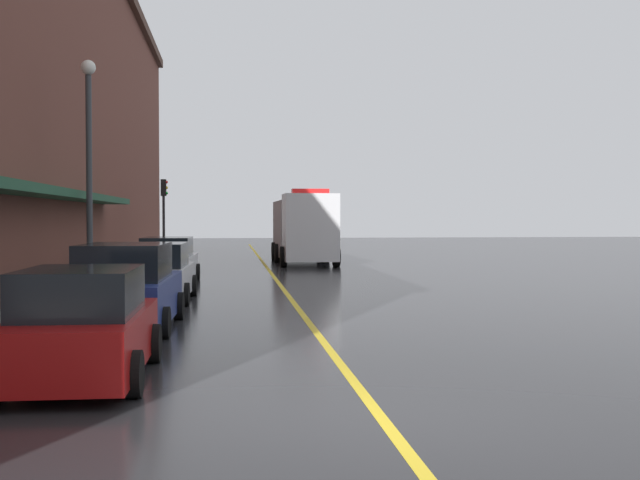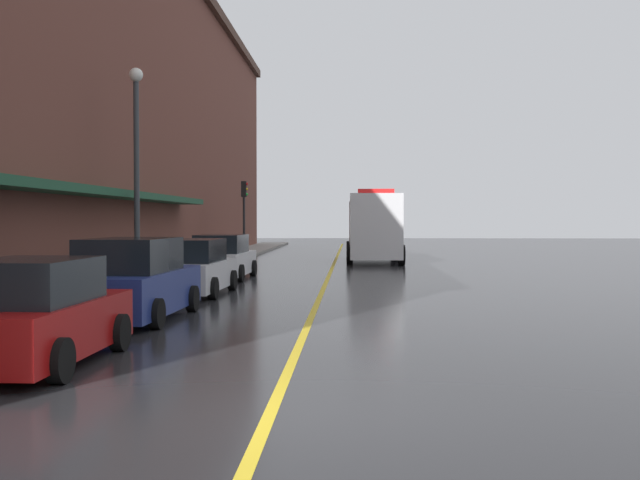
{
  "view_description": "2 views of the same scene",
  "coord_description": "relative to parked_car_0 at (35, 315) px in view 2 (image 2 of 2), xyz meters",
  "views": [
    {
      "loc": [
        -1.82,
        -8.98,
        2.41
      ],
      "look_at": [
        1.13,
        16.12,
        1.67
      ],
      "focal_mm": 43.95,
      "sensor_mm": 36.0,
      "label": 1
    },
    {
      "loc": [
        0.96,
        -8.45,
        2.27
      ],
      "look_at": [
        -0.7,
        29.05,
        1.22
      ],
      "focal_mm": 41.83,
      "sensor_mm": 36.0,
      "label": 2
    }
  ],
  "objects": [
    {
      "name": "ground_plane",
      "position": [
        3.96,
        22.18,
        -0.78
      ],
      "size": [
        112.0,
        112.0,
        0.0
      ],
      "primitive_type": "plane",
      "color": "#232326"
    },
    {
      "name": "sidewalk_left",
      "position": [
        -2.24,
        22.18,
        -0.71
      ],
      "size": [
        2.4,
        70.0,
        0.15
      ],
      "primitive_type": "cube",
      "color": "gray",
      "rests_on": "ground"
    },
    {
      "name": "lane_center_stripe",
      "position": [
        3.96,
        22.18,
        -0.78
      ],
      "size": [
        0.16,
        70.0,
        0.01
      ],
      "primitive_type": "cube",
      "color": "gold",
      "rests_on": "ground"
    },
    {
      "name": "brick_building_left",
      "position": [
        -7.92,
        21.17,
        6.79
      ],
      "size": [
        10.12,
        64.0,
        15.13
      ],
      "color": "brown",
      "rests_on": "ground"
    },
    {
      "name": "parked_car_0",
      "position": [
        0.0,
        0.0,
        0.0
      ],
      "size": [
        2.03,
        4.14,
        1.67
      ],
      "rotation": [
        0.0,
        0.0,
        1.56
      ],
      "color": "maroon",
      "rests_on": "ground"
    },
    {
      "name": "parked_car_1",
      "position": [
        -0.04,
        5.31,
        0.08
      ],
      "size": [
        2.26,
        4.83,
        1.84
      ],
      "rotation": [
        0.0,
        0.0,
        1.54
      ],
      "color": "navy",
      "rests_on": "ground"
    },
    {
      "name": "parked_car_2",
      "position": [
        0.07,
        10.91,
        0.01
      ],
      "size": [
        2.23,
        4.59,
        1.67
      ],
      "rotation": [
        0.0,
        0.0,
        1.54
      ],
      "color": "silver",
      "rests_on": "ground"
    },
    {
      "name": "parked_car_3",
      "position": [
        -0.03,
        16.78,
        0.01
      ],
      "size": [
        2.18,
        4.65,
        1.69
      ],
      "rotation": [
        0.0,
        0.0,
        1.54
      ],
      "color": "silver",
      "rests_on": "ground"
    },
    {
      "name": "box_truck",
      "position": [
        6.02,
        28.79,
        1.01
      ],
      "size": [
        2.95,
        8.88,
        3.76
      ],
      "rotation": [
        0.0,
        0.0,
        -1.56
      ],
      "color": "silver",
      "rests_on": "ground"
    },
    {
      "name": "parking_meter_1",
      "position": [
        -1.39,
        10.42,
        0.28
      ],
      "size": [
        0.14,
        0.18,
        1.33
      ],
      "color": "#4C4C51",
      "rests_on": "sidewalk_left"
    },
    {
      "name": "parking_meter_2",
      "position": [
        -1.39,
        3.21,
        0.28
      ],
      "size": [
        0.14,
        0.18,
        1.33
      ],
      "color": "#4C4C51",
      "rests_on": "sidewalk_left"
    },
    {
      "name": "street_lamp_left",
      "position": [
        -1.99,
        12.28,
        3.62
      ],
      "size": [
        0.44,
        0.44,
        6.94
      ],
      "color": "#33383D",
      "rests_on": "sidewalk_left"
    },
    {
      "name": "traffic_light_near",
      "position": [
        -1.33,
        31.29,
        2.38
      ],
      "size": [
        0.38,
        0.36,
        4.3
      ],
      "color": "#232326",
      "rests_on": "sidewalk_left"
    }
  ]
}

